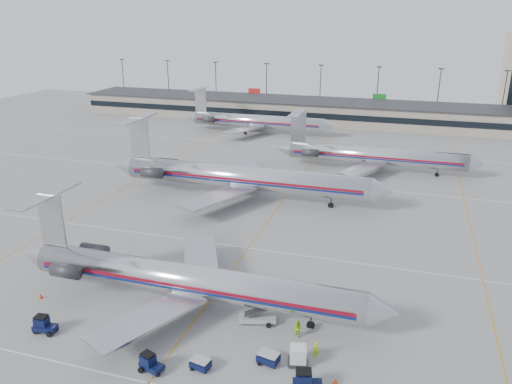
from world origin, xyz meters
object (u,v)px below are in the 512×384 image
at_px(jet_second_row, 239,177).
at_px(tug_center, 150,363).
at_px(uld_container, 298,356).
at_px(jet_foreground, 184,279).
at_px(belt_loader, 258,317).

height_order(jet_second_row, tug_center, jet_second_row).
bearing_deg(uld_container, tug_center, -173.43).
relative_size(jet_foreground, uld_container, 21.11).
distance_m(jet_foreground, belt_loader, 9.05).
height_order(tug_center, uld_container, uld_container).
distance_m(jet_second_row, uld_container, 44.94).
height_order(tug_center, belt_loader, belt_loader).
relative_size(jet_foreground, belt_loader, 9.32).
relative_size(jet_second_row, uld_container, 24.31).
bearing_deg(uld_container, jet_second_row, 101.50).
xyz_separation_m(jet_foreground, tug_center, (1.49, -10.78, -2.50)).
distance_m(jet_foreground, uld_container, 15.42).
height_order(jet_second_row, belt_loader, jet_second_row).
bearing_deg(jet_foreground, belt_loader, -4.67).
distance_m(tug_center, uld_container, 13.45).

